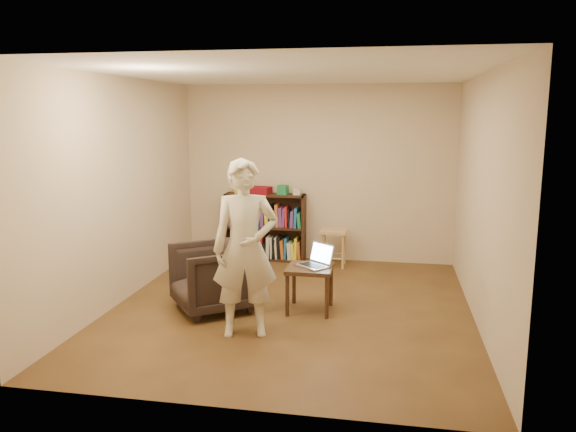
% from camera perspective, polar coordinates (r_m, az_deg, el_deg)
% --- Properties ---
extents(floor, '(4.50, 4.50, 0.00)m').
position_cam_1_polar(floor, '(6.46, 0.33, -9.34)').
color(floor, '#4C3018').
rests_on(floor, ground).
extents(ceiling, '(4.50, 4.50, 0.00)m').
position_cam_1_polar(ceiling, '(6.10, 0.35, 14.32)').
color(ceiling, white).
rests_on(ceiling, wall_back).
extents(wall_back, '(4.00, 0.00, 4.00)m').
position_cam_1_polar(wall_back, '(8.35, 3.05, 4.32)').
color(wall_back, beige).
rests_on(wall_back, floor).
extents(wall_left, '(0.00, 4.50, 4.50)m').
position_cam_1_polar(wall_left, '(6.79, -16.55, 2.49)').
color(wall_left, beige).
rests_on(wall_left, floor).
extents(wall_right, '(0.00, 4.50, 4.50)m').
position_cam_1_polar(wall_right, '(6.13, 19.10, 1.53)').
color(wall_right, beige).
rests_on(wall_right, floor).
extents(bookshelf, '(1.20, 0.30, 1.00)m').
position_cam_1_polar(bookshelf, '(8.47, -2.29, -1.49)').
color(bookshelf, black).
rests_on(bookshelf, floor).
extents(box_yellow, '(0.24, 0.19, 0.17)m').
position_cam_1_polar(box_yellow, '(8.45, -4.60, 2.91)').
color(box_yellow, yellow).
rests_on(box_yellow, bookshelf).
extents(red_cloth, '(0.34, 0.28, 0.10)m').
position_cam_1_polar(red_cloth, '(8.39, -2.84, 2.64)').
color(red_cloth, maroon).
rests_on(red_cloth, bookshelf).
extents(box_green, '(0.16, 0.16, 0.14)m').
position_cam_1_polar(box_green, '(8.29, -0.52, 2.67)').
color(box_green, '#217D45').
rests_on(box_green, bookshelf).
extents(box_white, '(0.11, 0.11, 0.08)m').
position_cam_1_polar(box_white, '(8.27, 0.94, 2.46)').
color(box_white, beige).
rests_on(box_white, bookshelf).
extents(stool, '(0.37, 0.37, 0.54)m').
position_cam_1_polar(stool, '(8.09, 4.67, -2.13)').
color(stool, tan).
rests_on(stool, floor).
extents(armchair, '(1.14, 1.13, 0.75)m').
position_cam_1_polar(armchair, '(6.37, -7.68, -6.20)').
color(armchair, '#2E221F').
rests_on(armchair, floor).
extents(side_table, '(0.50, 0.50, 0.51)m').
position_cam_1_polar(side_table, '(6.27, 2.24, -5.92)').
color(side_table, black).
rests_on(side_table, floor).
extents(laptop, '(0.45, 0.45, 0.25)m').
position_cam_1_polar(laptop, '(6.26, 2.85, -4.57)').
color(laptop, '#AEAEB3').
rests_on(laptop, side_table).
extents(person, '(0.73, 0.57, 1.76)m').
position_cam_1_polar(person, '(5.51, -4.37, -3.32)').
color(person, beige).
rests_on(person, floor).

